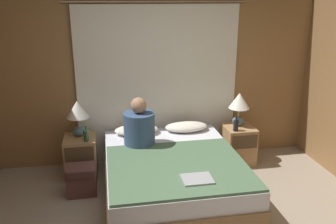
{
  "coord_description": "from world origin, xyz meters",
  "views": [
    {
      "loc": [
        -0.73,
        -2.79,
        2.28
      ],
      "look_at": [
        0.0,
        1.2,
        0.95
      ],
      "focal_mm": 38.0,
      "sensor_mm": 36.0,
      "label": 1
    }
  ],
  "objects_px": {
    "bed": "(172,176)",
    "laptop_on_bed": "(197,179)",
    "lamp_left": "(78,113)",
    "pillow_right": "(186,127)",
    "pillow_left": "(136,130)",
    "beer_bottle_on_right_stand": "(236,125)",
    "backpack_on_floor": "(82,178)",
    "nightstand_left": "(81,156)",
    "nightstand_right": "(238,144)",
    "lamp_right": "(239,104)",
    "person_left_in_bed": "(139,127)",
    "beer_bottle_on_left_stand": "(86,135)"
  },
  "relations": [
    {
      "from": "person_left_in_bed",
      "to": "lamp_left",
      "type": "bearing_deg",
      "value": 153.62
    },
    {
      "from": "lamp_left",
      "to": "laptop_on_bed",
      "type": "bearing_deg",
      "value": -49.12
    },
    {
      "from": "beer_bottle_on_left_stand",
      "to": "laptop_on_bed",
      "type": "relative_size",
      "value": 0.68
    },
    {
      "from": "lamp_left",
      "to": "nightstand_left",
      "type": "bearing_deg",
      "value": -90.0
    },
    {
      "from": "nightstand_left",
      "to": "beer_bottle_on_right_stand",
      "type": "relative_size",
      "value": 2.54
    },
    {
      "from": "pillow_right",
      "to": "lamp_right",
      "type": "bearing_deg",
      "value": -0.85
    },
    {
      "from": "lamp_right",
      "to": "nightstand_left",
      "type": "bearing_deg",
      "value": -178.35
    },
    {
      "from": "lamp_right",
      "to": "pillow_right",
      "type": "relative_size",
      "value": 0.81
    },
    {
      "from": "lamp_right",
      "to": "pillow_right",
      "type": "distance_m",
      "value": 0.8
    },
    {
      "from": "bed",
      "to": "nightstand_left",
      "type": "relative_size",
      "value": 3.67
    },
    {
      "from": "lamp_right",
      "to": "laptop_on_bed",
      "type": "bearing_deg",
      "value": -124.47
    },
    {
      "from": "bed",
      "to": "beer_bottle_on_right_stand",
      "type": "xyz_separation_m",
      "value": [
        0.98,
        0.57,
        0.37
      ]
    },
    {
      "from": "person_left_in_bed",
      "to": "nightstand_right",
      "type": "bearing_deg",
      "value": 12.17
    },
    {
      "from": "nightstand_left",
      "to": "beer_bottle_on_right_stand",
      "type": "distance_m",
      "value": 2.11
    },
    {
      "from": "backpack_on_floor",
      "to": "nightstand_right",
      "type": "bearing_deg",
      "value": 12.98
    },
    {
      "from": "lamp_left",
      "to": "person_left_in_bed",
      "type": "bearing_deg",
      "value": -26.38
    },
    {
      "from": "pillow_left",
      "to": "person_left_in_bed",
      "type": "distance_m",
      "value": 0.42
    },
    {
      "from": "nightstand_right",
      "to": "person_left_in_bed",
      "type": "distance_m",
      "value": 1.54
    },
    {
      "from": "lamp_left",
      "to": "pillow_right",
      "type": "xyz_separation_m",
      "value": [
        1.44,
        0.01,
        -0.29
      ]
    },
    {
      "from": "pillow_left",
      "to": "beer_bottle_on_right_stand",
      "type": "relative_size",
      "value": 2.8
    },
    {
      "from": "nightstand_left",
      "to": "lamp_left",
      "type": "xyz_separation_m",
      "value": [
        -0.0,
        0.06,
        0.58
      ]
    },
    {
      "from": "pillow_right",
      "to": "beer_bottle_on_right_stand",
      "type": "xyz_separation_m",
      "value": [
        0.64,
        -0.21,
        0.05
      ]
    },
    {
      "from": "beer_bottle_on_right_stand",
      "to": "lamp_left",
      "type": "bearing_deg",
      "value": 174.55
    },
    {
      "from": "bed",
      "to": "lamp_left",
      "type": "height_order",
      "value": "lamp_left"
    },
    {
      "from": "nightstand_left",
      "to": "lamp_left",
      "type": "distance_m",
      "value": 0.58
    },
    {
      "from": "lamp_left",
      "to": "pillow_left",
      "type": "relative_size",
      "value": 0.81
    },
    {
      "from": "nightstand_right",
      "to": "lamp_left",
      "type": "height_order",
      "value": "lamp_left"
    },
    {
      "from": "person_left_in_bed",
      "to": "beer_bottle_on_left_stand",
      "type": "bearing_deg",
      "value": 165.17
    },
    {
      "from": "nightstand_left",
      "to": "lamp_right",
      "type": "xyz_separation_m",
      "value": [
        2.18,
        0.06,
        0.58
      ]
    },
    {
      "from": "lamp_right",
      "to": "person_left_in_bed",
      "type": "distance_m",
      "value": 1.48
    },
    {
      "from": "nightstand_right",
      "to": "beer_bottle_on_right_stand",
      "type": "bearing_deg",
      "value": -128.53
    },
    {
      "from": "beer_bottle_on_right_stand",
      "to": "laptop_on_bed",
      "type": "xyz_separation_m",
      "value": [
        -0.86,
        -1.21,
        -0.07
      ]
    },
    {
      "from": "pillow_right",
      "to": "backpack_on_floor",
      "type": "relative_size",
      "value": 1.61
    },
    {
      "from": "bed",
      "to": "laptop_on_bed",
      "type": "height_order",
      "value": "laptop_on_bed"
    },
    {
      "from": "beer_bottle_on_right_stand",
      "to": "backpack_on_floor",
      "type": "relative_size",
      "value": 0.58
    },
    {
      "from": "bed",
      "to": "lamp_left",
      "type": "relative_size",
      "value": 4.11
    },
    {
      "from": "laptop_on_bed",
      "to": "pillow_right",
      "type": "bearing_deg",
      "value": 81.23
    },
    {
      "from": "nightstand_left",
      "to": "lamp_right",
      "type": "bearing_deg",
      "value": 1.65
    },
    {
      "from": "nightstand_left",
      "to": "pillow_right",
      "type": "distance_m",
      "value": 1.47
    },
    {
      "from": "pillow_right",
      "to": "backpack_on_floor",
      "type": "height_order",
      "value": "pillow_right"
    },
    {
      "from": "laptop_on_bed",
      "to": "backpack_on_floor",
      "type": "height_order",
      "value": "laptop_on_bed"
    },
    {
      "from": "nightstand_right",
      "to": "laptop_on_bed",
      "type": "height_order",
      "value": "laptop_on_bed"
    },
    {
      "from": "lamp_left",
      "to": "beer_bottle_on_left_stand",
      "type": "bearing_deg",
      "value": -64.71
    },
    {
      "from": "person_left_in_bed",
      "to": "beer_bottle_on_left_stand",
      "type": "height_order",
      "value": "person_left_in_bed"
    },
    {
      "from": "pillow_right",
      "to": "backpack_on_floor",
      "type": "bearing_deg",
      "value": -157.96
    },
    {
      "from": "beer_bottle_on_right_stand",
      "to": "lamp_right",
      "type": "bearing_deg",
      "value": 61.45
    },
    {
      "from": "beer_bottle_on_left_stand",
      "to": "laptop_on_bed",
      "type": "bearing_deg",
      "value": -47.08
    },
    {
      "from": "person_left_in_bed",
      "to": "laptop_on_bed",
      "type": "height_order",
      "value": "person_left_in_bed"
    },
    {
      "from": "bed",
      "to": "backpack_on_floor",
      "type": "relative_size",
      "value": 5.39
    },
    {
      "from": "lamp_left",
      "to": "beer_bottle_on_left_stand",
      "type": "distance_m",
      "value": 0.32
    }
  ]
}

